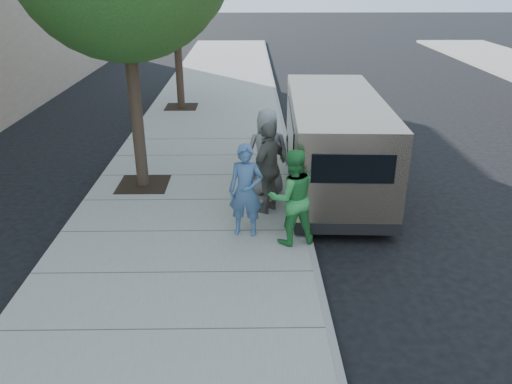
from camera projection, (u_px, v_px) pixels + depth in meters
ground at (236, 237)px, 10.05m from camera, size 120.00×120.00×0.00m
sidewalk at (186, 234)px, 10.01m from camera, size 5.00×60.00×0.15m
curb_face at (307, 233)px, 10.04m from camera, size 0.12×60.00×0.16m
parking_meter at (300, 184)px, 9.44m from camera, size 0.31×0.14×1.46m
van at (333, 141)px, 11.93m from camera, size 2.28×6.17×2.26m
person_officer at (246, 191)px, 9.52m from camera, size 0.73×0.54×1.83m
person_green_shirt at (292, 197)px, 9.21m from camera, size 1.04×0.90×1.87m
person_gray_shirt at (267, 152)px, 11.29m from camera, size 1.01×0.69×2.00m
person_striped_polo at (269, 168)px, 10.46m from camera, size 1.05×1.21×1.95m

